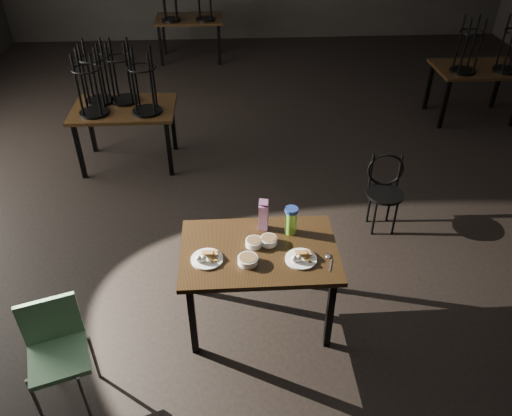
{
  "coord_description": "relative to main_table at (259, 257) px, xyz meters",
  "views": [
    {
      "loc": [
        -0.68,
        -4.48,
        3.23
      ],
      "look_at": [
        -0.48,
        -1.2,
        0.85
      ],
      "focal_mm": 35.0,
      "sensor_mm": 36.0,
      "label": 1
    }
  ],
  "objects": [
    {
      "name": "bg_table_right",
      "position": [
        3.3,
        3.64,
        0.08
      ],
      "size": [
        1.2,
        0.8,
        1.48
      ],
      "color": "black",
      "rests_on": "ground"
    },
    {
      "name": "bg_table_left",
      "position": [
        -1.46,
        2.65,
        0.13
      ],
      "size": [
        1.2,
        0.8,
        1.48
      ],
      "color": "black",
      "rests_on": "ground"
    },
    {
      "name": "bentwood_chair",
      "position": [
        1.34,
        1.21,
        -0.2
      ],
      "size": [
        0.39,
        0.38,
        0.79
      ],
      "rotation": [
        0.0,
        0.0,
        -0.12
      ],
      "color": "black",
      "rests_on": "ground"
    },
    {
      "name": "bg_table_far",
      "position": [
        -0.84,
        6.37,
        0.08
      ],
      "size": [
        1.2,
        0.8,
        1.48
      ],
      "color": "black",
      "rests_on": "ground"
    },
    {
      "name": "spoon",
      "position": [
        0.51,
        -0.13,
        0.08
      ],
      "size": [
        0.06,
        0.2,
        0.01
      ],
      "color": "silver",
      "rests_on": "main_table"
    },
    {
      "name": "main_table",
      "position": [
        0.0,
        0.0,
        0.0
      ],
      "size": [
        1.2,
        0.8,
        0.75
      ],
      "color": "black",
      "rests_on": "ground"
    },
    {
      "name": "school_chair",
      "position": [
        -1.41,
        -0.62,
        -0.17
      ],
      "size": [
        0.49,
        0.49,
        0.83
      ],
      "rotation": [
        0.0,
        0.0,
        0.32
      ],
      "color": "#72B27F",
      "rests_on": "ground"
    },
    {
      "name": "bowl_big",
      "position": [
        -0.09,
        -0.14,
        0.11
      ],
      "size": [
        0.15,
        0.15,
        0.05
      ],
      "color": "white",
      "rests_on": "main_table"
    },
    {
      "name": "bowl_far",
      "position": [
        0.08,
        0.07,
        0.11
      ],
      "size": [
        0.13,
        0.13,
        0.05
      ],
      "color": "white",
      "rests_on": "main_table"
    },
    {
      "name": "bowl_near",
      "position": [
        -0.04,
        0.05,
        0.11
      ],
      "size": [
        0.13,
        0.13,
        0.05
      ],
      "color": "white",
      "rests_on": "main_table"
    },
    {
      "name": "plate_left",
      "position": [
        -0.4,
        -0.1,
        0.1
      ],
      "size": [
        0.24,
        0.24,
        0.08
      ],
      "color": "white",
      "rests_on": "main_table"
    },
    {
      "name": "water_bottle",
      "position": [
        0.26,
        0.2,
        0.2
      ],
      "size": [
        0.13,
        0.13,
        0.23
      ],
      "color": "#89E342",
      "rests_on": "main_table"
    },
    {
      "name": "plate_right",
      "position": [
        0.3,
        -0.14,
        0.1
      ],
      "size": [
        0.24,
        0.24,
        0.08
      ],
      "color": "white",
      "rests_on": "main_table"
    },
    {
      "name": "juice_carton",
      "position": [
        0.05,
        0.26,
        0.21
      ],
      "size": [
        0.08,
        0.08,
        0.29
      ],
      "color": "#951B85",
      "rests_on": "main_table"
    }
  ]
}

